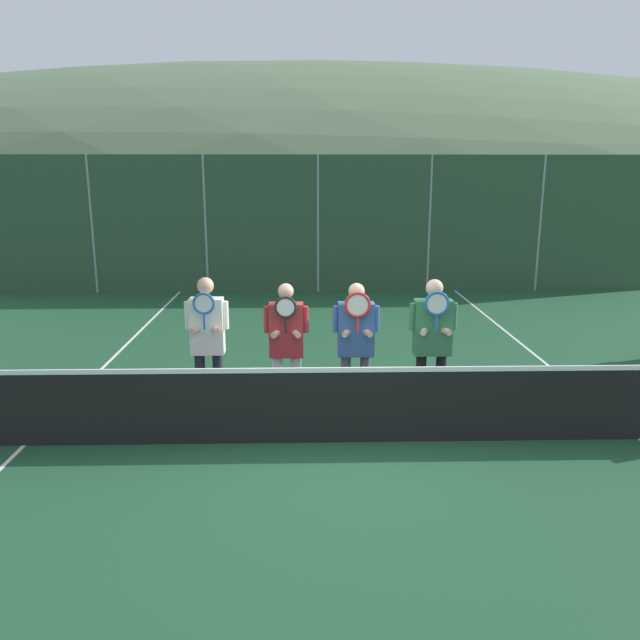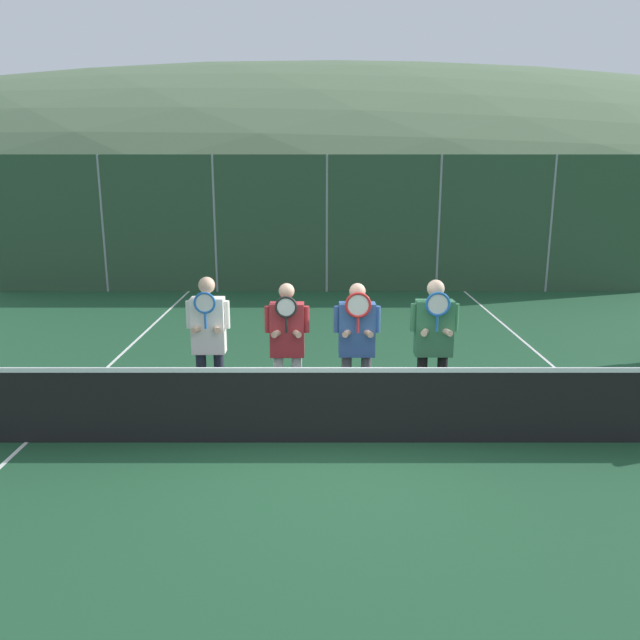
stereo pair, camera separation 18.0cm
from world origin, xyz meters
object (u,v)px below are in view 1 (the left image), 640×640
at_px(player_leftmost, 208,339).
at_px(car_center, 548,246).
at_px(player_rightmost, 432,338).
at_px(car_left_of_center, 365,247).
at_px(player_center_left, 286,342).
at_px(car_far_left, 180,247).
at_px(player_center_right, 356,340).

xyz_separation_m(player_leftmost, car_center, (8.40, 10.59, -0.14)).
bearing_deg(player_leftmost, player_rightmost, -1.50).
distance_m(player_rightmost, car_left_of_center, 10.81).
height_order(player_center_left, car_center, car_center).
relative_size(player_rightmost, car_far_left, 0.41).
distance_m(car_far_left, car_center, 10.81).
height_order(car_far_left, car_left_of_center, car_far_left).
bearing_deg(player_center_left, player_leftmost, 179.35).
xyz_separation_m(player_rightmost, car_left_of_center, (0.19, 10.80, -0.17)).
bearing_deg(car_center, car_left_of_center, 178.52).
relative_size(player_rightmost, car_left_of_center, 0.38).
xyz_separation_m(car_far_left, car_left_of_center, (5.41, -0.02, -0.02)).
relative_size(player_center_left, car_left_of_center, 0.37).
height_order(player_center_right, car_far_left, car_far_left).
bearing_deg(player_center_right, player_rightmost, -4.82).
relative_size(player_center_left, car_center, 0.40).
xyz_separation_m(player_center_right, car_left_of_center, (1.14, 10.72, -0.13)).
distance_m(player_leftmost, car_far_left, 11.02).
xyz_separation_m(car_left_of_center, car_center, (5.40, -0.14, 0.02)).
xyz_separation_m(player_leftmost, car_far_left, (-2.41, 10.75, -0.13)).
xyz_separation_m(player_center_left, car_center, (7.41, 10.60, -0.09)).
xyz_separation_m(player_leftmost, player_rightmost, (2.81, -0.07, 0.01)).
distance_m(player_leftmost, car_left_of_center, 11.14).
xyz_separation_m(player_center_left, car_left_of_center, (2.02, 10.74, -0.11)).
distance_m(car_far_left, car_left_of_center, 5.41).
bearing_deg(player_rightmost, player_center_left, 178.05).
height_order(player_leftmost, player_center_right, player_leftmost).
height_order(player_leftmost, car_far_left, car_far_left).
distance_m(car_left_of_center, car_center, 5.40).
distance_m(player_center_right, car_far_left, 11.56).
xyz_separation_m(player_center_left, car_far_left, (-3.39, 10.76, -0.09)).
height_order(player_rightmost, car_left_of_center, player_rightmost).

